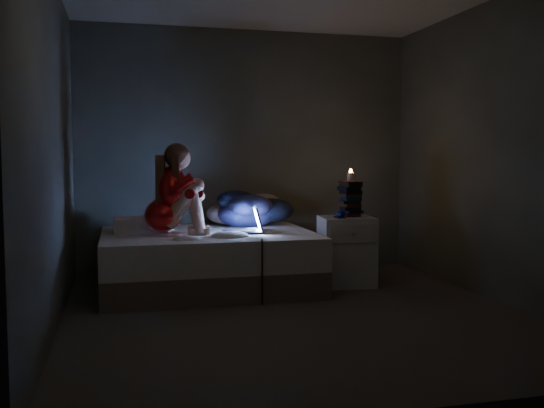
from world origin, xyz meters
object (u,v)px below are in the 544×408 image
object	(u,v)px
nightstand	(346,251)
candle	(351,179)
phone	(341,217)
woman	(163,189)
laptop	(242,219)
bed	(208,260)

from	to	relation	value
nightstand	candle	world-z (taller)	candle
phone	candle	bearing A→B (deg)	34.98
woman	laptop	xyz separation A→B (m)	(0.71, -0.08, -0.29)
bed	phone	distance (m)	1.32
bed	phone	bearing A→B (deg)	-12.44
woman	candle	world-z (taller)	woman
bed	nightstand	world-z (taller)	nightstand
bed	nightstand	xyz separation A→B (m)	(1.32, -0.17, 0.07)
laptop	candle	xyz separation A→B (m)	(1.08, 0.02, 0.37)
nightstand	phone	bearing A→B (deg)	-129.67
woman	phone	world-z (taller)	woman
woman	bed	bearing A→B (deg)	15.70
nightstand	bed	bearing A→B (deg)	178.93
bed	woman	world-z (taller)	woman
candle	phone	distance (m)	0.42
bed	laptop	xyz separation A→B (m)	(0.29, -0.15, 0.40)
bed	candle	world-z (taller)	candle
woman	laptop	bearing A→B (deg)	0.48
woman	candle	xyz separation A→B (m)	(1.80, -0.06, 0.08)
nightstand	phone	xyz separation A→B (m)	(-0.10, -0.10, 0.34)
nightstand	candle	distance (m)	0.70
laptop	nightstand	world-z (taller)	laptop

